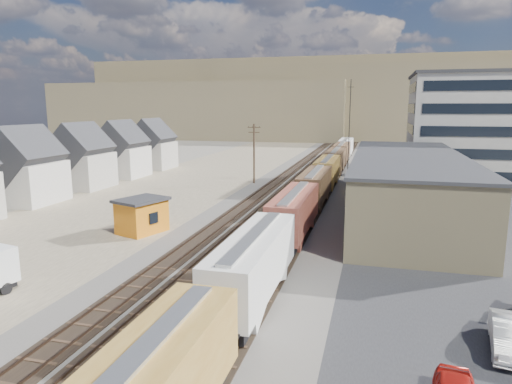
% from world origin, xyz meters
% --- Properties ---
extents(ground, '(300.00, 300.00, 0.00)m').
position_xyz_m(ground, '(0.00, 0.00, 0.00)').
color(ground, '#6B6356').
rests_on(ground, ground).
extents(ballast_bed, '(18.00, 200.00, 0.06)m').
position_xyz_m(ballast_bed, '(0.00, 50.00, 0.03)').
color(ballast_bed, '#4C4742').
rests_on(ballast_bed, ground).
extents(dirt_yard, '(24.00, 180.00, 0.03)m').
position_xyz_m(dirt_yard, '(-20.00, 40.00, 0.01)').
color(dirt_yard, '#6D5F4B').
rests_on(dirt_yard, ground).
extents(asphalt_lot, '(26.00, 120.00, 0.04)m').
position_xyz_m(asphalt_lot, '(22.00, 35.00, 0.02)').
color(asphalt_lot, '#232326').
rests_on(asphalt_lot, ground).
extents(rail_tracks, '(11.40, 200.00, 0.24)m').
position_xyz_m(rail_tracks, '(-0.55, 50.00, 0.11)').
color(rail_tracks, black).
rests_on(rail_tracks, ground).
extents(freight_train, '(3.00, 119.74, 4.46)m').
position_xyz_m(freight_train, '(3.80, 33.88, 2.79)').
color(freight_train, black).
rests_on(freight_train, ground).
extents(warehouse, '(12.40, 40.40, 7.25)m').
position_xyz_m(warehouse, '(14.98, 25.00, 3.65)').
color(warehouse, tan).
rests_on(warehouse, ground).
extents(office_tower, '(22.60, 18.60, 18.45)m').
position_xyz_m(office_tower, '(27.95, 54.95, 9.26)').
color(office_tower, '#9E998E').
rests_on(office_tower, ground).
extents(utility_pole_north, '(2.20, 0.32, 10.00)m').
position_xyz_m(utility_pole_north, '(-8.50, 42.00, 5.30)').
color(utility_pole_north, '#382619').
rests_on(utility_pole_north, ground).
extents(radio_mast, '(1.20, 0.16, 18.00)m').
position_xyz_m(radio_mast, '(6.00, 60.00, 9.12)').
color(radio_mast, black).
rests_on(radio_mast, ground).
extents(townhouse_row, '(8.15, 68.16, 10.47)m').
position_xyz_m(townhouse_row, '(-34.00, 25.00, 4.34)').
color(townhouse_row, '#B7B2A8').
rests_on(townhouse_row, ground).
extents(hills_north, '(265.00, 80.00, 32.00)m').
position_xyz_m(hills_north, '(0.17, 167.92, 14.10)').
color(hills_north, brown).
rests_on(hills_north, ground).
extents(maintenance_shed, '(5.20, 5.89, 3.60)m').
position_xyz_m(maintenance_shed, '(-11.78, 9.51, 1.84)').
color(maintenance_shed, orange).
rests_on(maintenance_shed, ground).
extents(parked_car_white, '(2.63, 5.46, 1.72)m').
position_xyz_m(parked_car_white, '(18.53, -6.62, 0.86)').
color(parked_car_white, silver).
rests_on(parked_car_white, ground).
extents(parked_car_blue, '(5.85, 6.50, 1.68)m').
position_xyz_m(parked_car_blue, '(22.95, 54.55, 0.84)').
color(parked_car_blue, navy).
rests_on(parked_car_blue, ground).
extents(parked_car_far, '(3.07, 4.97, 1.58)m').
position_xyz_m(parked_car_far, '(32.52, 50.34, 0.79)').
color(parked_car_far, white).
rests_on(parked_car_far, ground).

